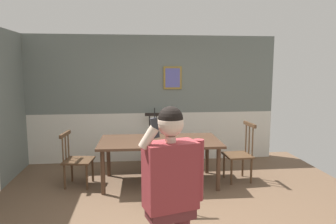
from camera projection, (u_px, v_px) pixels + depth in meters
The scene contains 7 objects.
room_back_partition at pixel (152, 101), 6.64m from camera, with size 5.22×0.17×2.64m.
dining_table at pixel (160, 144), 5.34m from camera, with size 2.05×1.11×0.75m.
chair_near_window at pixel (240, 153), 5.50m from camera, with size 0.48×0.48×1.03m.
chair_by_doorway at pixel (164, 175), 4.47m from camera, with size 0.46×0.46×0.96m.
chair_at_table_head at pixel (76, 159), 5.26m from camera, with size 0.51×0.51×0.91m.
chair_opposite_corner at pixel (157, 142), 6.28m from camera, with size 0.48×0.48×1.06m.
person_figure at pixel (171, 189), 2.63m from camera, with size 0.56×0.35×1.66m.
Camera 1 is at (-0.39, -3.68, 1.97)m, focal length 33.63 mm.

